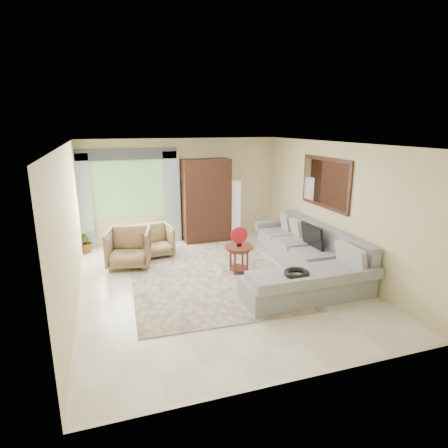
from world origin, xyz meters
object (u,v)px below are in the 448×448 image
object	(u,v)px
armchair_left	(129,248)
potted_plant	(86,241)
floor_lamp	(235,209)
tv_screen	(312,236)
armchair_right	(155,241)
armoire	(206,200)
coffee_table	(239,259)
sectional_sofa	(305,261)

from	to	relation	value
armchair_left	potted_plant	xyz separation A→B (m)	(-0.90, 1.25, -0.13)
potted_plant	floor_lamp	bearing A→B (deg)	1.71
tv_screen	armchair_right	xyz separation A→B (m)	(-2.96, 1.87, -0.36)
armchair_left	armoire	distance (m)	2.52
coffee_table	potted_plant	xyz separation A→B (m)	(-2.97, 2.33, -0.02)
armchair_right	armoire	distance (m)	1.80
coffee_table	armoire	distance (m)	2.50
potted_plant	floor_lamp	distance (m)	3.79
sectional_sofa	floor_lamp	bearing A→B (deg)	98.33
armoire	armchair_right	bearing A→B (deg)	-151.06
armchair_left	sectional_sofa	bearing A→B (deg)	-13.70
sectional_sofa	armchair_right	bearing A→B (deg)	142.12
armchair_left	armoire	size ratio (longest dim) A/B	0.43
armchair_right	potted_plant	bearing A→B (deg)	146.23
armoire	floor_lamp	xyz separation A→B (m)	(0.80, 0.06, -0.30)
coffee_table	armchair_right	bearing A→B (deg)	132.96
armchair_left	potted_plant	bearing A→B (deg)	137.86
coffee_table	potted_plant	bearing A→B (deg)	141.90
armchair_right	armoire	size ratio (longest dim) A/B	0.37
coffee_table	potted_plant	size ratio (longest dim) A/B	1.04
armchair_left	armchair_right	bearing A→B (deg)	51.42
armchair_left	floor_lamp	distance (m)	3.19
sectional_sofa	floor_lamp	world-z (taller)	floor_lamp
sectional_sofa	coffee_table	world-z (taller)	sectional_sofa
potted_plant	floor_lamp	xyz separation A→B (m)	(3.76, 0.11, 0.48)
armchair_left	tv_screen	bearing A→B (deg)	-8.91
sectional_sofa	armchair_right	distance (m)	3.41
potted_plant	armoire	size ratio (longest dim) A/B	0.26
coffee_table	floor_lamp	xyz separation A→B (m)	(0.79, 2.44, 0.45)
coffee_table	armchair_left	distance (m)	2.34
armchair_left	floor_lamp	bearing A→B (deg)	37.57
floor_lamp	armchair_right	bearing A→B (deg)	-159.02
tv_screen	sectional_sofa	bearing A→B (deg)	-139.86
tv_screen	armchair_left	world-z (taller)	tv_screen
tv_screen	potted_plant	size ratio (longest dim) A/B	1.36
armoire	floor_lamp	distance (m)	0.86
tv_screen	coffee_table	bearing A→B (deg)	168.99
tv_screen	armoire	bearing A→B (deg)	119.31
coffee_table	floor_lamp	bearing A→B (deg)	72.13
potted_plant	armchair_right	bearing A→B (deg)	-26.61
tv_screen	coffee_table	size ratio (longest dim) A/B	1.31
sectional_sofa	coffee_table	xyz separation A→B (m)	(-1.22, 0.51, 0.01)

